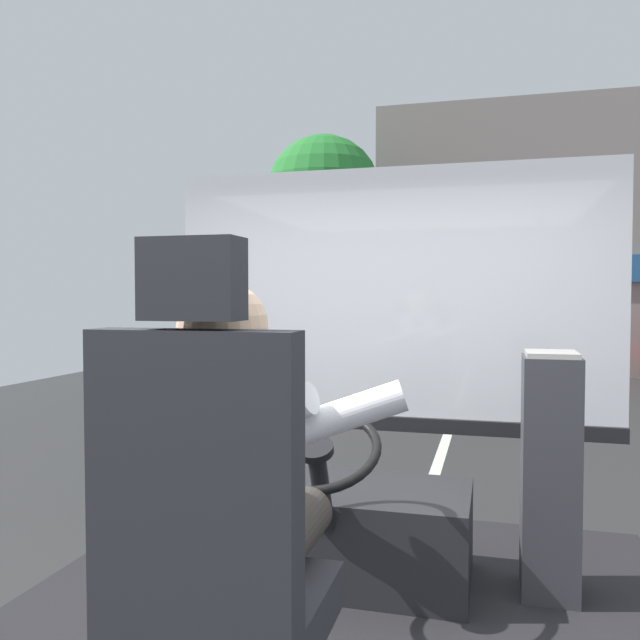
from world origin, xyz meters
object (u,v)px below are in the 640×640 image
driver_seat (214,568)px  steering_console (341,528)px  fare_box (550,473)px  bus_driver (233,474)px

driver_seat → steering_console: (0.00, 1.32, -0.37)m
driver_seat → fare_box: size_ratio=1.35×
bus_driver → steering_console: size_ratio=0.76×
bus_driver → fare_box: 1.57m
driver_seat → bus_driver: driver_seat is taller
driver_seat → fare_box: driver_seat is taller
driver_seat → fare_box: 1.65m
driver_seat → steering_console: size_ratio=1.24×
driver_seat → bus_driver: (0.00, 0.11, 0.19)m
driver_seat → fare_box: (0.86, 1.40, -0.09)m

